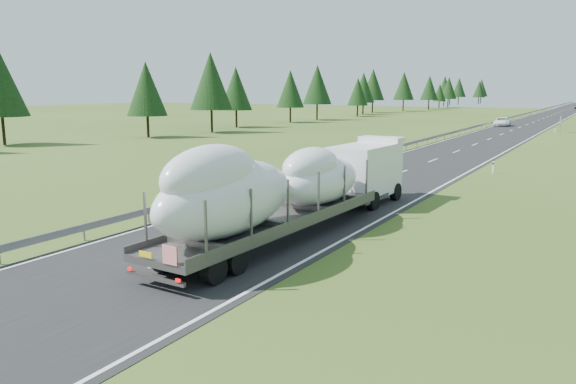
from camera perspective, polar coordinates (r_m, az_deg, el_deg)
The scene contains 7 objects.
ground at distance 22.85m, azimuth -11.33°, elevation -6.64°, with size 400.00×400.00×0.00m, color #364E1A.
road_surface at distance 117.36m, azimuth 23.17°, elevation 6.33°, with size 10.00×400.00×0.02m, color black.
guardrail at distance 118.05m, azimuth 20.62°, elevation 6.81°, with size 0.10×400.00×0.76m.
highway_sign at distance 96.66m, azimuth 25.96°, elevation 6.50°, with size 0.08×0.90×2.60m.
tree_line_left at distance 137.76m, azimuth 5.54°, elevation 10.64°, with size 15.75×299.11×12.63m.
boat_truck at distance 25.52m, azimuth 0.65°, elevation 0.84°, with size 3.39×20.25×4.66m.
distant_van at distance 110.37m, azimuth 20.94°, elevation 6.70°, with size 2.69×5.84×1.62m, color white.
Camera 1 is at (14.63, -16.25, 6.61)m, focal length 35.00 mm.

